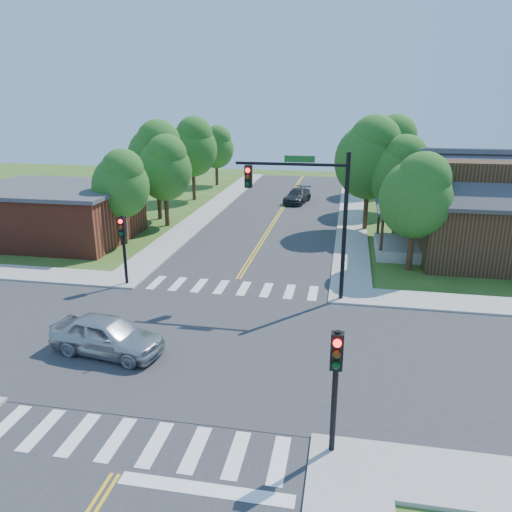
% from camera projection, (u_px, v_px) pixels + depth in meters
% --- Properties ---
extents(ground, '(100.00, 100.00, 0.00)m').
position_uv_depth(ground, '(198.00, 344.00, 20.26)').
color(ground, '#30561B').
rests_on(ground, ground).
extents(road_ns, '(10.00, 90.00, 0.04)m').
position_uv_depth(road_ns, '(198.00, 343.00, 20.25)').
color(road_ns, '#2D2D30').
rests_on(road_ns, ground).
extents(road_ew, '(90.00, 10.00, 0.04)m').
position_uv_depth(road_ew, '(198.00, 343.00, 20.25)').
color(road_ew, '#2D2D30').
rests_on(road_ew, ground).
extents(intersection_patch, '(10.20, 10.20, 0.06)m').
position_uv_depth(intersection_patch, '(198.00, 344.00, 20.26)').
color(intersection_patch, '#2D2D30').
rests_on(intersection_patch, ground).
extents(sidewalk_ne, '(40.00, 40.00, 0.14)m').
position_uv_depth(sidewalk_ne, '(504.00, 250.00, 32.29)').
color(sidewalk_ne, '#9E9B93').
rests_on(sidewalk_ne, ground).
extents(sidewalk_nw, '(40.00, 40.00, 0.14)m').
position_uv_depth(sidewalk_nw, '(58.00, 228.00, 37.79)').
color(sidewalk_nw, '#9E9B93').
rests_on(sidewalk_nw, ground).
extents(crosswalk_north, '(8.85, 2.00, 0.01)m').
position_uv_depth(crosswalk_north, '(232.00, 288.00, 26.04)').
color(crosswalk_north, white).
rests_on(crosswalk_north, ground).
extents(crosswalk_south, '(8.85, 2.00, 0.01)m').
position_uv_depth(crosswalk_south, '(136.00, 442.00, 14.44)').
color(crosswalk_south, white).
rests_on(crosswalk_south, ground).
extents(centerline, '(0.30, 90.00, 0.01)m').
position_uv_depth(centerline, '(198.00, 343.00, 20.24)').
color(centerline, yellow).
rests_on(centerline, ground).
extents(stop_bar, '(4.60, 0.45, 0.09)m').
position_uv_depth(stop_bar, '(205.00, 491.00, 12.71)').
color(stop_bar, white).
rests_on(stop_bar, ground).
extents(signal_mast_ne, '(5.30, 0.42, 7.20)m').
position_uv_depth(signal_mast_ne, '(309.00, 202.00, 23.32)').
color(signal_mast_ne, black).
rests_on(signal_mast_ne, ground).
extents(signal_pole_se, '(0.34, 0.42, 3.80)m').
position_uv_depth(signal_pole_se, '(336.00, 370.00, 13.20)').
color(signal_pole_se, black).
rests_on(signal_pole_se, ground).
extents(signal_pole_nw, '(0.34, 0.42, 3.80)m').
position_uv_depth(signal_pole_nw, '(123.00, 237.00, 25.63)').
color(signal_pole_nw, black).
rests_on(signal_pole_nw, ground).
extents(house_ne, '(13.05, 8.80, 7.11)m').
position_uv_depth(house_ne, '(507.00, 205.00, 29.94)').
color(house_ne, black).
rests_on(house_ne, ground).
extents(building_nw, '(10.40, 8.40, 3.73)m').
position_uv_depth(building_nw, '(55.00, 213.00, 34.50)').
color(building_nw, brown).
rests_on(building_nw, ground).
extents(tree_e_a, '(4.00, 3.80, 6.80)m').
position_uv_depth(tree_e_a, '(417.00, 194.00, 27.47)').
color(tree_e_a, '#382314').
rests_on(tree_e_a, ground).
extents(tree_e_b, '(4.22, 4.01, 7.18)m').
position_uv_depth(tree_e_b, '(401.00, 170.00, 34.36)').
color(tree_e_b, '#382314').
rests_on(tree_e_b, ground).
extents(tree_e_c, '(4.84, 4.60, 8.23)m').
position_uv_depth(tree_e_c, '(392.00, 149.00, 41.76)').
color(tree_e_c, '#382314').
rests_on(tree_e_c, ground).
extents(tree_e_d, '(4.54, 4.31, 7.71)m').
position_uv_depth(tree_e_d, '(384.00, 144.00, 49.65)').
color(tree_e_d, '#382314').
rests_on(tree_e_d, ground).
extents(tree_w_a, '(3.77, 3.58, 6.41)m').
position_uv_depth(tree_w_a, '(121.00, 182.00, 32.63)').
color(tree_w_a, '#382314').
rests_on(tree_w_a, ground).
extents(tree_w_b, '(4.67, 4.43, 7.93)m').
position_uv_depth(tree_w_b, '(157.00, 155.00, 39.21)').
color(tree_w_b, '#382314').
rests_on(tree_w_b, ground).
extents(tree_w_c, '(4.64, 4.41, 7.88)m').
position_uv_depth(tree_w_c, '(193.00, 146.00, 46.78)').
color(tree_w_c, '#382314').
rests_on(tree_w_c, ground).
extents(tree_w_d, '(3.89, 3.70, 6.62)m').
position_uv_depth(tree_w_d, '(217.00, 146.00, 54.99)').
color(tree_w_d, '#382314').
rests_on(tree_w_d, ground).
extents(tree_house, '(4.95, 4.70, 8.41)m').
position_uv_depth(tree_house, '(371.00, 156.00, 35.60)').
color(tree_house, '#382314').
rests_on(tree_house, ground).
extents(tree_bldg, '(4.11, 3.90, 6.98)m').
position_uv_depth(tree_bldg, '(165.00, 166.00, 37.30)').
color(tree_bldg, '#382314').
rests_on(tree_bldg, ground).
extents(car_silver, '(3.17, 5.04, 1.53)m').
position_uv_depth(car_silver, '(107.00, 336.00, 19.23)').
color(car_silver, '#B6B9BE').
rests_on(car_silver, ground).
extents(car_dgrey, '(3.30, 5.07, 1.30)m').
position_uv_depth(car_dgrey, '(297.00, 196.00, 46.69)').
color(car_dgrey, '#282A2C').
rests_on(car_dgrey, ground).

